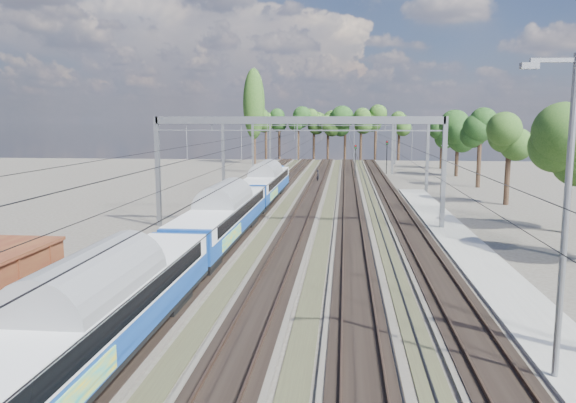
# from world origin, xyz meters

# --- Properties ---
(track_bed) EXTENTS (21.00, 130.00, 0.34)m
(track_bed) POSITION_xyz_m (-0.00, 45.00, 0.10)
(track_bed) COLOR #47423A
(track_bed) RESTS_ON ground
(platform) EXTENTS (3.00, 70.00, 0.30)m
(platform) POSITION_xyz_m (12.00, 20.00, 0.15)
(platform) COLOR gray
(platform) RESTS_ON ground
(catenary) EXTENTS (25.65, 130.00, 9.00)m
(catenary) POSITION_xyz_m (0.33, 52.69, 6.40)
(catenary) COLOR gray
(catenary) RESTS_ON ground
(tree_belt) EXTENTS (39.02, 98.77, 11.89)m
(tree_belt) POSITION_xyz_m (8.36, 86.05, 8.12)
(tree_belt) COLOR black
(tree_belt) RESTS_ON ground
(poplar) EXTENTS (4.40, 4.40, 19.04)m
(poplar) POSITION_xyz_m (-14.50, 98.00, 11.89)
(poplar) COLOR black
(poplar) RESTS_ON ground
(emu_train) EXTENTS (2.94, 62.17, 4.30)m
(emu_train) POSITION_xyz_m (-4.50, 22.84, 2.53)
(emu_train) COLOR black
(emu_train) RESTS_ON ground
(worker) EXTENTS (0.49, 0.69, 1.79)m
(worker) POSITION_xyz_m (0.06, 64.37, 0.90)
(worker) COLOR black
(worker) RESTS_ON ground
(signal_near) EXTENTS (0.35, 0.32, 5.11)m
(signal_near) POSITION_xyz_m (5.36, 69.23, 3.23)
(signal_near) COLOR black
(signal_near) RESTS_ON ground
(signal_far) EXTENTS (0.37, 0.34, 5.43)m
(signal_far) POSITION_xyz_m (10.64, 78.46, 3.44)
(signal_far) COLOR black
(signal_far) RESTS_ON ground
(lamp_post) EXTENTS (1.77, 0.29, 10.71)m
(lamp_post) POSITION_xyz_m (10.71, 3.67, 5.84)
(lamp_post) COLOR gray
(lamp_post) RESTS_ON ground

